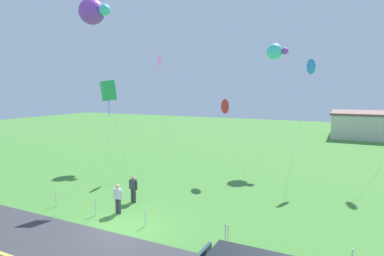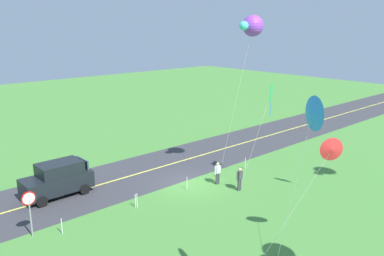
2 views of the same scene
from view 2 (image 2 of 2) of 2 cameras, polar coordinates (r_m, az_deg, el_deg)
name	(u,v)px [view 2 (image 2 of 2)]	position (r m, az deg, el deg)	size (l,w,h in m)	color
ground_plane	(189,184)	(28.48, -0.46, -8.02)	(120.00, 120.00, 0.10)	#478438
asphalt_road	(155,169)	(31.36, -5.35, -5.82)	(120.00, 7.00, 0.00)	#38383D
road_centre_stripe	(155,169)	(31.36, -5.35, -5.82)	(120.00, 0.16, 0.00)	#E5E04C
car_suv_foreground	(58,179)	(27.57, -18.63, -6.91)	(4.40, 2.12, 2.24)	black
stop_sign	(29,205)	(22.70, -22.24, -10.16)	(0.76, 0.08, 2.56)	gray
person_adult_near	(240,178)	(27.22, 6.83, -7.16)	(0.58, 0.22, 1.60)	#3F3F47
person_adult_companion	(218,172)	(28.11, 3.69, -6.36)	(0.58, 0.22, 1.60)	#3F3F47
kite_red_low	(271,95)	(26.97, 11.21, 4.72)	(2.64, 0.91, 7.17)	silver
kite_blue_mid	(252,26)	(27.27, 8.61, 14.25)	(2.89, 1.59, 11.52)	silver
kite_yellow_high	(312,114)	(12.70, 16.79, 1.87)	(1.46, 2.57, 8.79)	silver
kite_pink_drift	(332,150)	(19.35, 19.37, -2.98)	(2.85, 2.17, 5.88)	silver
fence_post_0	(245,163)	(31.38, 7.61, -5.01)	(0.05, 0.05, 0.90)	silver
fence_post_1	(219,172)	(29.34, 3.89, -6.32)	(0.05, 0.05, 0.90)	silver
fence_post_2	(187,183)	(27.33, -0.72, -7.89)	(0.05, 0.05, 0.90)	silver
fence_post_3	(137,200)	(25.04, -7.87, -10.20)	(0.05, 0.05, 0.90)	silver
fence_post_4	(135,201)	(24.98, -8.10, -10.27)	(0.05, 0.05, 0.90)	silver
fence_post_5	(62,226)	(23.00, -18.12, -13.19)	(0.05, 0.05, 0.90)	silver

